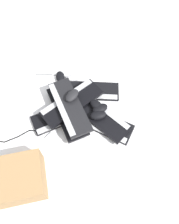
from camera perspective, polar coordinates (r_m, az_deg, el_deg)
ground_plane at (r=1.50m, az=2.36°, el=-2.24°), size 3.20×3.20×0.00m
keyboard_0 at (r=1.61m, az=-0.23°, el=5.51°), size 0.20×0.45×0.03m
keyboard_1 at (r=1.52m, az=-6.66°, el=-0.82°), size 0.37×0.45×0.03m
keyboard_2 at (r=1.48m, az=2.89°, el=-2.73°), size 0.27×0.46×0.03m
keyboard_3 at (r=1.50m, az=-5.77°, el=0.29°), size 0.45×0.37×0.03m
keyboard_4 at (r=1.49m, az=-4.62°, el=2.47°), size 0.43×0.40×0.03m
keyboard_5 at (r=1.48m, az=2.49°, el=-0.87°), size 0.36×0.45×0.03m
keyboard_6 at (r=1.44m, az=-5.33°, el=1.41°), size 0.45×0.37×0.03m
mouse_0 at (r=1.46m, az=2.68°, el=0.89°), size 0.12×0.13×0.04m
mouse_1 at (r=1.47m, az=1.88°, el=1.74°), size 0.12×0.13×0.04m
mouse_2 at (r=1.68m, az=-4.42°, el=8.83°), size 0.09×0.12×0.04m
mouse_3 at (r=1.70m, az=-7.64°, el=9.07°), size 0.13×0.10×0.04m
mouse_4 at (r=1.43m, az=2.21°, el=-0.86°), size 0.10×0.13×0.04m
mouse_5 at (r=1.45m, az=-4.57°, el=4.36°), size 0.13×0.11×0.04m
cable_1 at (r=1.62m, az=-8.75°, el=4.14°), size 0.52×0.32×0.01m
cardboard_box at (r=1.35m, az=-18.39°, el=-16.38°), size 0.35×0.37×0.17m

